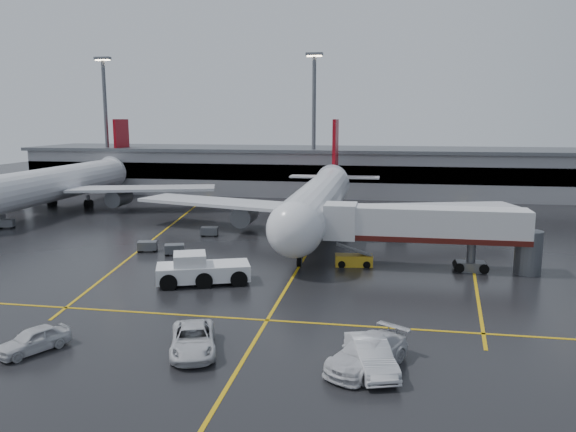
# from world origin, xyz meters

# --- Properties ---
(ground) EXTENTS (220.00, 220.00, 0.00)m
(ground) POSITION_xyz_m (0.00, 0.00, 0.00)
(ground) COLOR black
(ground) RESTS_ON ground
(apron_line_centre) EXTENTS (0.25, 90.00, 0.02)m
(apron_line_centre) POSITION_xyz_m (0.00, 0.00, 0.01)
(apron_line_centre) COLOR gold
(apron_line_centre) RESTS_ON ground
(apron_line_stop) EXTENTS (60.00, 0.25, 0.02)m
(apron_line_stop) POSITION_xyz_m (0.00, -22.00, 0.01)
(apron_line_stop) COLOR gold
(apron_line_stop) RESTS_ON ground
(apron_line_left) EXTENTS (9.99, 69.35, 0.02)m
(apron_line_left) POSITION_xyz_m (-20.00, 10.00, 0.01)
(apron_line_left) COLOR gold
(apron_line_left) RESTS_ON ground
(apron_line_right) EXTENTS (7.57, 69.64, 0.02)m
(apron_line_right) POSITION_xyz_m (18.00, 10.00, 0.01)
(apron_line_right) COLOR gold
(apron_line_right) RESTS_ON ground
(terminal) EXTENTS (122.00, 19.00, 8.60)m
(terminal) POSITION_xyz_m (0.00, 47.93, 4.32)
(terminal) COLOR gray
(terminal) RESTS_ON ground
(light_mast_left) EXTENTS (3.00, 1.20, 25.45)m
(light_mast_left) POSITION_xyz_m (-45.00, 42.00, 14.47)
(light_mast_left) COLOR #595B60
(light_mast_left) RESTS_ON ground
(light_mast_mid) EXTENTS (3.00, 1.20, 25.45)m
(light_mast_mid) POSITION_xyz_m (-5.00, 42.00, 14.47)
(light_mast_mid) COLOR #595B60
(light_mast_mid) RESTS_ON ground
(main_airliner) EXTENTS (48.80, 45.60, 14.10)m
(main_airliner) POSITION_xyz_m (0.00, 9.70, 4.21)
(main_airliner) COLOR silver
(main_airliner) RESTS_ON ground
(second_airliner) EXTENTS (48.80, 45.60, 14.10)m
(second_airliner) POSITION_xyz_m (-42.00, 21.70, 4.21)
(second_airliner) COLOR silver
(second_airliner) RESTS_ON ground
(jet_bridge) EXTENTS (19.90, 3.40, 6.05)m
(jet_bridge) POSITION_xyz_m (11.87, -6.00, 3.93)
(jet_bridge) COLOR silver
(jet_bridge) RESTS_ON ground
(pushback_tractor) EXTENTS (8.47, 5.69, 2.81)m
(pushback_tractor) POSITION_xyz_m (-7.53, -14.12, 1.12)
(pushback_tractor) COLOR white
(pushback_tractor) RESTS_ON ground
(belt_loader) EXTENTS (3.72, 2.03, 2.26)m
(belt_loader) POSITION_xyz_m (5.15, -5.96, 0.56)
(belt_loader) COLOR gold
(belt_loader) RESTS_ON ground
(service_van_a) EXTENTS (4.31, 6.26, 1.59)m
(service_van_a) POSITION_xyz_m (-3.30, -28.10, 0.79)
(service_van_a) COLOR silver
(service_van_a) RESTS_ON ground
(service_van_b) EXTENTS (5.35, 6.61, 1.80)m
(service_van_b) POSITION_xyz_m (7.21, -28.54, 0.90)
(service_van_b) COLOR silver
(service_van_b) RESTS_ON ground
(service_van_c) EXTENTS (3.42, 5.75, 1.79)m
(service_van_c) POSITION_xyz_m (7.44, -28.79, 0.89)
(service_van_c) COLOR silver
(service_van_c) RESTS_ON ground
(service_van_d) EXTENTS (3.66, 4.74, 1.51)m
(service_van_d) POSITION_xyz_m (-12.92, -29.71, 0.75)
(service_van_d) COLOR silver
(service_van_d) RESTS_ON ground
(baggage_cart_a) EXTENTS (2.33, 1.91, 1.12)m
(baggage_cart_a) POSITION_xyz_m (-13.57, -4.69, 0.63)
(baggage_cart_a) COLOR #595B60
(baggage_cart_a) RESTS_ON ground
(baggage_cart_b) EXTENTS (2.27, 1.79, 1.12)m
(baggage_cart_b) POSITION_xyz_m (-16.98, -3.79, 0.63)
(baggage_cart_b) COLOR #595B60
(baggage_cart_b) RESTS_ON ground
(baggage_cart_c) EXTENTS (2.18, 1.60, 1.12)m
(baggage_cart_c) POSITION_xyz_m (-12.90, 5.05, 0.63)
(baggage_cart_c) COLOR #595B60
(baggage_cart_c) RESTS_ON ground
(baggage_cart_e) EXTENTS (2.31, 1.86, 1.12)m
(baggage_cart_e) POSITION_xyz_m (-40.57, 5.35, 0.63)
(baggage_cart_e) COLOR #595B60
(baggage_cart_e) RESTS_ON ground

